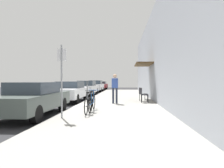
% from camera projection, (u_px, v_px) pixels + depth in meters
% --- Properties ---
extents(ground_plane, '(60.00, 60.00, 0.00)m').
position_uv_depth(ground_plane, '(74.00, 108.00, 10.16)').
color(ground_plane, '#2D2D30').
extents(sidewalk_slab, '(4.50, 32.00, 0.12)m').
position_uv_depth(sidewalk_slab, '(118.00, 103.00, 12.00)').
color(sidewalk_slab, '#9E9B93').
rests_on(sidewalk_slab, ground_plane).
extents(building_facade, '(1.40, 32.00, 6.26)m').
position_uv_depth(building_facade, '(158.00, 53.00, 11.80)').
color(building_facade, '#999EA8').
rests_on(building_facade, ground_plane).
extents(parked_car_0, '(1.80, 4.40, 1.38)m').
position_uv_depth(parked_car_0, '(33.00, 98.00, 7.93)').
color(parked_car_0, '#47514C').
rests_on(parked_car_0, ground_plane).
extents(parked_car_1, '(1.80, 4.40, 1.39)m').
position_uv_depth(parked_car_1, '(70.00, 91.00, 13.28)').
color(parked_car_1, silver).
rests_on(parked_car_1, ground_plane).
extents(parked_car_2, '(1.80, 4.40, 1.43)m').
position_uv_depth(parked_car_2, '(87.00, 88.00, 19.04)').
color(parked_car_2, silver).
rests_on(parked_car_2, ground_plane).
extents(parked_car_3, '(1.80, 4.40, 1.46)m').
position_uv_depth(parked_car_3, '(96.00, 86.00, 24.87)').
color(parked_car_3, silver).
rests_on(parked_car_3, ground_plane).
extents(parked_car_4, '(1.80, 4.40, 1.30)m').
position_uv_depth(parked_car_4, '(101.00, 85.00, 30.43)').
color(parked_car_4, maroon).
rests_on(parked_car_4, ground_plane).
extents(parking_meter, '(0.12, 0.10, 1.32)m').
position_uv_depth(parking_meter, '(87.00, 90.00, 11.38)').
color(parking_meter, slate).
rests_on(parking_meter, sidewalk_slab).
extents(street_sign, '(0.32, 0.06, 2.60)m').
position_uv_depth(street_sign, '(62.00, 75.00, 6.91)').
color(street_sign, gray).
rests_on(street_sign, sidewalk_slab).
extents(bicycle_0, '(0.46, 1.71, 0.90)m').
position_uv_depth(bicycle_0, '(89.00, 104.00, 7.97)').
color(bicycle_0, black).
rests_on(bicycle_0, sidewalk_slab).
extents(bicycle_1, '(0.46, 1.71, 0.90)m').
position_uv_depth(bicycle_1, '(92.00, 103.00, 8.50)').
color(bicycle_1, black).
rests_on(bicycle_1, sidewalk_slab).
extents(cafe_chair_0, '(0.44, 0.44, 0.87)m').
position_uv_depth(cafe_chair_0, '(143.00, 94.00, 11.72)').
color(cafe_chair_0, black).
rests_on(cafe_chair_0, sidewalk_slab).
extents(cafe_chair_1, '(0.55, 0.55, 0.87)m').
position_uv_depth(cafe_chair_1, '(142.00, 93.00, 12.48)').
color(cafe_chair_1, black).
rests_on(cafe_chair_1, sidewalk_slab).
extents(pedestrian_standing, '(0.36, 0.22, 1.70)m').
position_uv_depth(pedestrian_standing, '(115.00, 86.00, 11.24)').
color(pedestrian_standing, '#232838').
rests_on(pedestrian_standing, sidewalk_slab).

